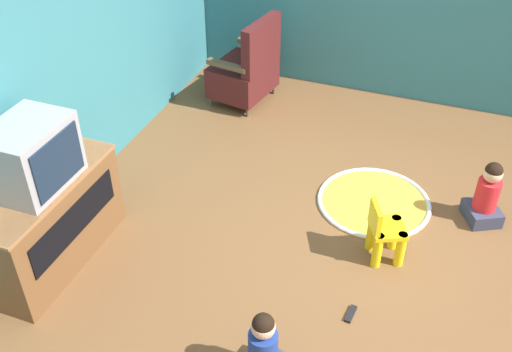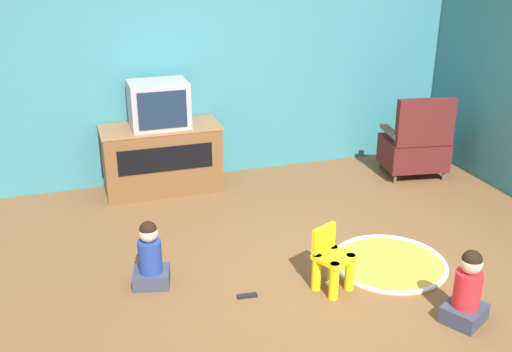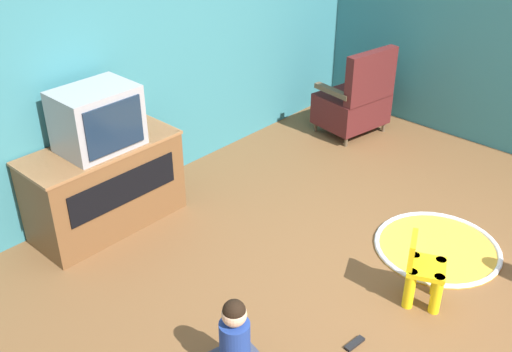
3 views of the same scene
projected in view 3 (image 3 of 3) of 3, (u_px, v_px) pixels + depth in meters
ground_plane at (405, 286)px, 4.16m from camera, size 30.00×30.00×0.00m
wall_back at (138, 28)px, 4.79m from camera, size 5.54×0.12×2.75m
tv_cabinet at (105, 185)px, 4.65m from camera, size 1.20×0.53×0.70m
television at (97, 119)px, 4.34m from camera, size 0.58×0.43×0.46m
black_armchair at (355, 101)px, 6.09m from camera, size 0.73×0.63×0.92m
yellow_kid_chair at (423, 274)px, 3.94m from camera, size 0.33×0.33×0.49m
play_mat at (437, 247)px, 4.53m from camera, size 0.95×0.95×0.04m
child_watching_center at (235, 342)px, 3.39m from camera, size 0.32×0.29×0.53m
remote_control at (355, 343)px, 3.68m from camera, size 0.15×0.06×0.02m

